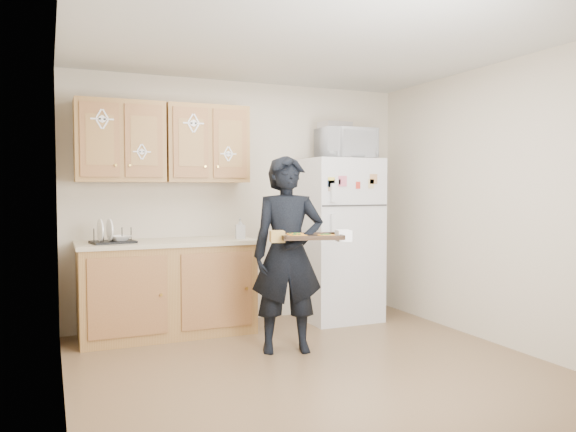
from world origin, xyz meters
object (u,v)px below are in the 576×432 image
at_px(refrigerator, 338,239).
at_px(baking_tray, 311,237).
at_px(dish_rack, 113,235).
at_px(person, 288,254).
at_px(microwave, 346,144).

xyz_separation_m(refrigerator, baking_tray, (-0.89, -1.18, 0.15)).
relative_size(baking_tray, dish_rack, 1.32).
xyz_separation_m(person, dish_rack, (-1.33, 0.89, 0.14)).
height_order(microwave, dish_rack, microwave).
height_order(baking_tray, dish_rack, dish_rack).
bearing_deg(refrigerator, microwave, -40.70).
bearing_deg(microwave, refrigerator, 142.79).
relative_size(person, dish_rack, 4.53).
relative_size(refrigerator, dish_rack, 4.62).
distance_m(baking_tray, microwave, 1.70).
height_order(refrigerator, person, refrigerator).
bearing_deg(dish_rack, microwave, -1.25).
distance_m(refrigerator, baking_tray, 1.48).
bearing_deg(baking_tray, microwave, 64.71).
xyz_separation_m(refrigerator, person, (-0.96, -0.89, -0.02)).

